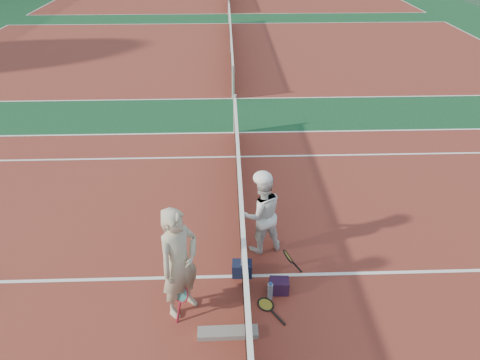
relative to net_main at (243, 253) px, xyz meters
name	(u,v)px	position (x,y,z in m)	size (l,w,h in m)	color
ground	(243,276)	(0.00, 0.00, -0.51)	(130.00, 130.00, 0.00)	#113E20
court_main	(243,276)	(0.00, 0.00, -0.51)	(23.77, 10.97, 0.01)	maroon
court_far_a	(231,52)	(0.00, 13.50, -0.51)	(23.77, 10.97, 0.01)	maroon
net_main	(243,253)	(0.00, 0.00, 0.00)	(0.10, 10.98, 1.02)	black
net_far_a	(231,40)	(0.00, 13.50, 0.00)	(0.10, 10.98, 1.02)	black
player_a	(179,263)	(-0.94, -0.64, 0.42)	(0.68, 0.44, 1.86)	#BBB091
player_b	(261,214)	(0.35, 0.71, 0.26)	(0.75, 0.58, 1.54)	white
racket_red	(182,301)	(-0.93, -0.77, -0.22)	(0.24, 0.27, 0.57)	maroon
racket_black_held	(287,263)	(0.74, 0.02, -0.25)	(0.36, 0.27, 0.52)	black
racket_spare	(266,304)	(0.33, -0.63, -0.49)	(0.60, 0.27, 0.04)	black
sports_bag_navy	(242,269)	(-0.01, 0.04, -0.38)	(0.33, 0.23, 0.26)	black
sports_bag_purple	(279,286)	(0.57, -0.36, -0.38)	(0.31, 0.21, 0.25)	#28102D
net_cover_canvas	(228,333)	(-0.26, -1.16, -0.46)	(0.87, 0.20, 0.09)	slate
water_bottle	(270,291)	(0.41, -0.49, -0.36)	(0.09, 0.09, 0.30)	#C9E9FF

